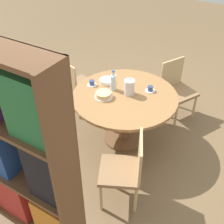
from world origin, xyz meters
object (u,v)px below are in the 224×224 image
at_px(chair_c, 126,169).
at_px(cup_b, 92,83).
at_px(coffee_pot, 129,87).
at_px(cake_main, 104,95).
at_px(bookshelf, 23,157).
at_px(cup_a, 150,89).
at_px(water_bottle, 113,82).
at_px(chair_a, 176,88).
at_px(chair_b, 76,84).

height_order(chair_c, cup_b, chair_c).
relative_size(chair_c, coffee_pot, 3.67).
bearing_deg(chair_c, cake_main, -160.19).
height_order(bookshelf, cake_main, bookshelf).
height_order(cup_a, cup_b, same).
xyz_separation_m(coffee_pot, cup_b, (0.51, 0.07, -0.08)).
bearing_deg(water_bottle, bookshelf, 92.01).
bearing_deg(chair_a, chair_b, 143.74).
bearing_deg(coffee_pot, chair_c, 116.80).
distance_m(coffee_pot, cake_main, 0.33).
xyz_separation_m(chair_c, coffee_pot, (0.45, -0.88, 0.37)).
distance_m(cake_main, cup_b, 0.32).
bearing_deg(chair_c, water_bottle, -168.60).
xyz_separation_m(chair_b, cup_b, (-0.46, 0.24, 0.29)).
xyz_separation_m(bookshelf, coffee_pot, (-0.16, -1.59, -0.11)).
bearing_deg(bookshelf, coffee_pot, 84.09).
bearing_deg(water_bottle, chair_c, 127.45).
bearing_deg(chair_a, cup_a, -166.43).
distance_m(chair_c, bookshelf, 1.05).
bearing_deg(chair_c, cup_a, 166.91).
height_order(cake_main, cup_b, same).
xyz_separation_m(chair_c, cup_b, (0.96, -0.82, 0.29)).
xyz_separation_m(chair_c, cake_main, (0.68, -0.66, 0.29)).
height_order(chair_a, cup_a, chair_a).
height_order(chair_b, water_bottle, water_bottle).
xyz_separation_m(cup_a, cup_b, (0.71, 0.26, 0.00)).
height_order(water_bottle, cake_main, water_bottle).
bearing_deg(cup_a, bookshelf, 78.55).
xyz_separation_m(chair_c, cup_a, (0.25, -1.08, 0.29)).
height_order(chair_a, bookshelf, bookshelf).
distance_m(water_bottle, cup_a, 0.47).
xyz_separation_m(chair_a, cup_b, (0.86, 0.90, 0.29)).
relative_size(water_bottle, cup_a, 2.18).
bearing_deg(chair_b, water_bottle, -177.01).
xyz_separation_m(chair_c, water_bottle, (0.67, -0.87, 0.37)).
height_order(bookshelf, water_bottle, bookshelf).
xyz_separation_m(water_bottle, cup_a, (-0.42, -0.21, -0.08)).
height_order(water_bottle, cup_b, water_bottle).
bearing_deg(water_bottle, cup_b, 10.35).
bearing_deg(chair_a, cake_main, 178.07).
bearing_deg(cake_main, chair_b, -28.16).
bearing_deg(bookshelf, chair_a, 78.06).
distance_m(chair_a, water_bottle, 1.09).
relative_size(bookshelf, coffee_pot, 8.33).
relative_size(bookshelf, water_bottle, 7.24).
bearing_deg(coffee_pot, chair_a, -112.64).
relative_size(chair_a, cake_main, 3.87).
relative_size(cake_main, cup_a, 1.80).
bearing_deg(cake_main, chair_a, -118.80).
bearing_deg(cup_a, cake_main, 44.26).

